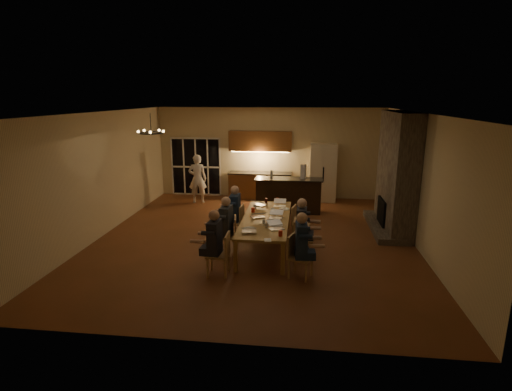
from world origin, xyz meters
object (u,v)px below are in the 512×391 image
(chair_left_far, at_px, (234,222))
(laptop_c, at_px, (258,213))
(mug_mid, at_px, (273,210))
(redcup_mid, at_px, (253,210))
(redcup_far, at_px, (277,200))
(dining_table, at_px, (266,233))
(person_left_far, at_px, (235,212))
(mug_front, at_px, (264,222))
(chair_right_mid, at_px, (303,239))
(bar_bottle, at_px, (272,174))
(bar_island, at_px, (288,195))
(redcup_near, at_px, (281,233))
(chandelier, at_px, (151,133))
(laptop_b, at_px, (276,224))
(laptop_e, at_px, (260,201))
(plate_left, at_px, (249,229))
(chair_right_far, at_px, (301,224))
(refrigerator, at_px, (323,173))
(mug_back, at_px, (255,207))
(chair_left_near, at_px, (218,254))
(person_right_mid, at_px, (301,228))
(chair_left_mid, at_px, (227,236))
(laptop_d, at_px, (276,214))
(plate_near, at_px, (277,225))
(standing_person, at_px, (198,179))
(laptop_f, at_px, (280,202))
(bar_blender, at_px, (303,172))
(can_right, at_px, (282,211))
(plate_far, at_px, (284,209))
(chair_right_near, at_px, (301,257))
(can_cola, at_px, (266,201))
(person_right_near, at_px, (301,246))
(person_left_near, at_px, (215,243))
(can_silver, at_px, (266,225))
(laptop_a, at_px, (249,227))
(person_left_mid, at_px, (226,226))

(chair_left_far, height_order, laptop_c, laptop_c)
(mug_mid, height_order, redcup_mid, redcup_mid)
(redcup_far, bearing_deg, dining_table, -97.03)
(person_left_far, relative_size, mug_front, 13.80)
(chair_right_mid, height_order, bar_bottle, bar_bottle)
(dining_table, distance_m, bar_island, 3.18)
(redcup_near, bearing_deg, dining_table, 108.70)
(chandelier, height_order, laptop_b, chandelier)
(laptop_e, height_order, plate_left, laptop_e)
(laptop_c, bearing_deg, chair_right_far, -175.30)
(refrigerator, xyz_separation_m, mug_back, (-1.91, -3.93, -0.20))
(chair_left_near, bearing_deg, refrigerator, 159.39)
(person_right_mid, xyz_separation_m, person_left_far, (-1.70, 1.09, 0.00))
(chair_left_mid, bearing_deg, laptop_d, 105.11)
(bar_island, height_order, plate_near, bar_island)
(person_left_far, distance_m, redcup_far, 1.34)
(standing_person, bearing_deg, person_left_far, 112.53)
(laptop_d, bearing_deg, laptop_f, 94.77)
(redcup_mid, bearing_deg, bar_blender, 65.71)
(can_right, height_order, bar_bottle, bar_bottle)
(chandelier, distance_m, laptop_e, 3.30)
(chandelier, distance_m, plate_far, 3.78)
(chair_right_near, height_order, laptop_c, laptop_c)
(chair_right_near, bearing_deg, bar_bottle, 31.10)
(chair_left_near, xyz_separation_m, chandelier, (-1.87, 1.56, 2.31))
(redcup_near, relative_size, can_cola, 1.00)
(person_right_near, xyz_separation_m, laptop_b, (-0.55, 0.79, 0.17))
(chair_right_near, bearing_deg, chandelier, 86.67)
(chair_right_far, xyz_separation_m, plate_near, (-0.54, -1.16, 0.31))
(chair_left_near, relative_size, person_left_near, 0.64)
(chair_left_mid, bearing_deg, mug_back, 149.40)
(chair_left_far, relative_size, person_left_far, 0.64)
(redcup_near, relative_size, plate_left, 0.46)
(can_silver, xyz_separation_m, plate_left, (-0.36, -0.13, -0.05))
(laptop_a, bearing_deg, standing_person, -70.84)
(standing_person, relative_size, bar_blender, 3.75)
(chair_right_near, height_order, mug_front, chair_right_near)
(chair_left_mid, xyz_separation_m, person_left_near, (-0.04, -1.10, 0.24))
(can_right, bearing_deg, chair_left_far, 172.61)
(chair_left_far, bearing_deg, can_silver, 42.09)
(refrigerator, relative_size, person_left_mid, 1.45)
(person_left_near, xyz_separation_m, person_left_far, (0.04, 2.23, 0.00))
(chair_right_mid, height_order, laptop_d, laptop_d)
(laptop_e, bearing_deg, chair_right_mid, 154.41)
(plate_left, bearing_deg, refrigerator, 71.75)
(refrigerator, relative_size, plate_left, 7.73)
(person_left_near, height_order, person_right_near, same)
(laptop_d, bearing_deg, redcup_far, 98.56)
(refrigerator, relative_size, laptop_d, 6.25)
(chair_left_far, distance_m, redcup_near, 2.22)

